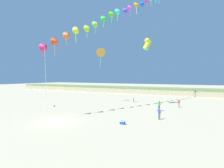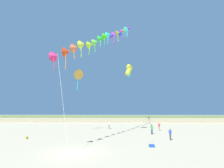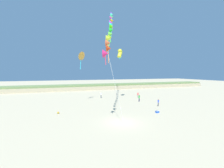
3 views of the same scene
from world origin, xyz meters
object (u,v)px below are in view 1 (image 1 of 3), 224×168
object	(u,v)px
person_near_right	(159,113)
beach_cooler	(122,123)
person_far_left	(134,98)
large_kite_mid_trail	(100,52)
beach_ball	(54,106)
large_kite_low_lead	(147,44)
person_mid_center	(159,105)
person_near_left	(179,103)

from	to	relation	value
person_near_right	beach_cooler	world-z (taller)	person_near_right
person_far_left	large_kite_mid_trail	world-z (taller)	large_kite_mid_trail
large_kite_mid_trail	beach_ball	size ratio (longest dim) A/B	11.72
large_kite_mid_trail	large_kite_low_lead	bearing A→B (deg)	4.04
large_kite_mid_trail	beach_ball	distance (m)	14.64
person_mid_center	beach_ball	world-z (taller)	person_mid_center
person_near_right	beach_cooler	xyz separation A→B (m)	(-3.36, -4.33, -0.67)
large_kite_low_lead	person_near_right	bearing A→B (deg)	-64.80
person_near_right	person_far_left	world-z (taller)	person_far_left
person_near_left	person_near_right	xyz separation A→B (m)	(-1.10, -10.80, -0.01)
person_near_left	person_mid_center	world-z (taller)	person_mid_center
person_mid_center	large_kite_mid_trail	distance (m)	17.15
large_kite_low_lead	beach_cooler	bearing A→B (deg)	-84.63
person_mid_center	person_far_left	xyz separation A→B (m)	(-7.49, 7.94, 0.00)
person_mid_center	large_kite_low_lead	world-z (taller)	large_kite_low_lead
large_kite_low_lead	large_kite_mid_trail	xyz separation A→B (m)	(-10.11, -0.71, -0.94)
beach_ball	beach_cooler	bearing A→B (deg)	-17.07
large_kite_mid_trail	beach_ball	world-z (taller)	large_kite_mid_trail
person_near_left	beach_cooler	xyz separation A→B (m)	(-4.46, -15.13, -0.68)
person_near_left	beach_cooler	size ratio (longest dim) A/B	2.67
person_near_right	person_mid_center	size ratio (longest dim) A/B	0.92
person_mid_center	large_kite_low_lead	size ratio (longest dim) A/B	0.61
person_near_left	person_near_right	bearing A→B (deg)	-95.83
beach_cooler	beach_ball	bearing A→B (deg)	162.93
beach_cooler	beach_ball	size ratio (longest dim) A/B	1.59
large_kite_low_lead	large_kite_mid_trail	distance (m)	10.17
person_mid_center	beach_ball	bearing A→B (deg)	-164.93
large_kite_low_lead	beach_ball	distance (m)	21.27
person_mid_center	large_kite_mid_trail	xyz separation A→B (m)	(-13.48, 3.56, 9.99)
large_kite_low_lead	beach_cooler	xyz separation A→B (m)	(1.35, -14.33, -11.67)
large_kite_mid_trail	person_near_left	bearing A→B (deg)	5.45
person_far_left	large_kite_mid_trail	size ratio (longest dim) A/B	0.39
large_kite_low_lead	person_mid_center	bearing A→B (deg)	-51.69
person_near_right	large_kite_mid_trail	distance (m)	20.17
large_kite_low_lead	person_far_left	bearing A→B (deg)	138.29
person_far_left	beach_ball	size ratio (longest dim) A/B	4.59
person_near_right	person_mid_center	xyz separation A→B (m)	(-1.33, 5.72, 0.08)
person_near_right	large_kite_mid_trail	xyz separation A→B (m)	(-14.81, 9.28, 10.07)
beach_cooler	person_mid_center	bearing A→B (deg)	78.61
large_kite_low_lead	beach_ball	world-z (taller)	large_kite_low_lead
person_near_left	large_kite_mid_trail	world-z (taller)	large_kite_mid_trail
person_near_right	beach_ball	xyz separation A→B (m)	(-19.86, 0.73, -0.70)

